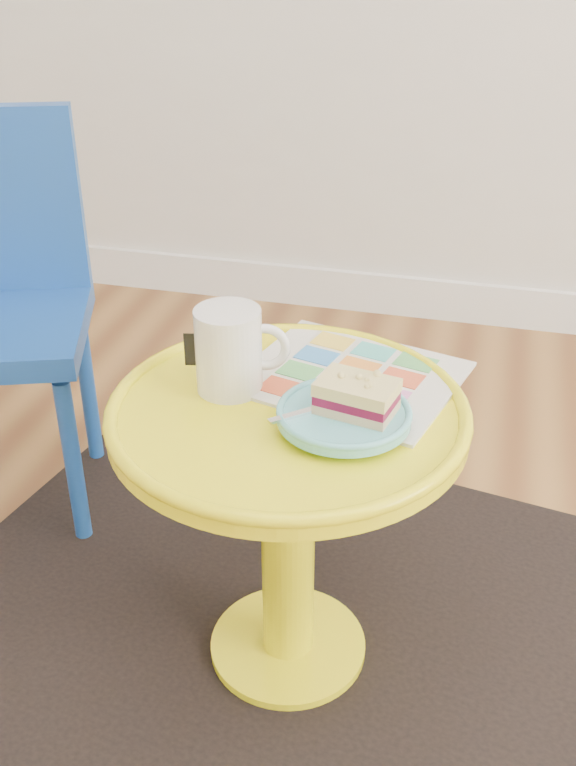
% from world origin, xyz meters
% --- Properties ---
extents(room_walls, '(4.00, 4.00, 4.00)m').
position_xyz_m(room_walls, '(-0.99, 0.99, 0.06)').
color(room_walls, silver).
rests_on(room_walls, ground).
extents(rug, '(1.48, 1.31, 0.01)m').
position_xyz_m(rug, '(-0.49, 0.66, 0.00)').
color(rug, black).
rests_on(rug, ground).
extents(side_table, '(0.50, 0.50, 0.47)m').
position_xyz_m(side_table, '(-0.49, 0.66, 0.34)').
color(side_table, yellow).
rests_on(side_table, ground).
extents(newspaper, '(0.35, 0.32, 0.01)m').
position_xyz_m(newspaper, '(-0.42, 0.76, 0.48)').
color(newspaper, silver).
rests_on(newspaper, side_table).
extents(mug, '(0.13, 0.09, 0.12)m').
position_xyz_m(mug, '(-0.58, 0.69, 0.54)').
color(mug, white).
rests_on(mug, side_table).
extents(plate, '(0.18, 0.18, 0.02)m').
position_xyz_m(plate, '(-0.41, 0.63, 0.49)').
color(plate, '#5CB9C4').
rests_on(plate, newspaper).
extents(cake_slice, '(0.11, 0.09, 0.04)m').
position_xyz_m(cake_slice, '(-0.39, 0.64, 0.52)').
color(cake_slice, '#D3BC8C').
rests_on(cake_slice, plate).
extents(fork, '(0.12, 0.11, 0.00)m').
position_xyz_m(fork, '(-0.44, 0.63, 0.50)').
color(fork, silver).
rests_on(fork, plate).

